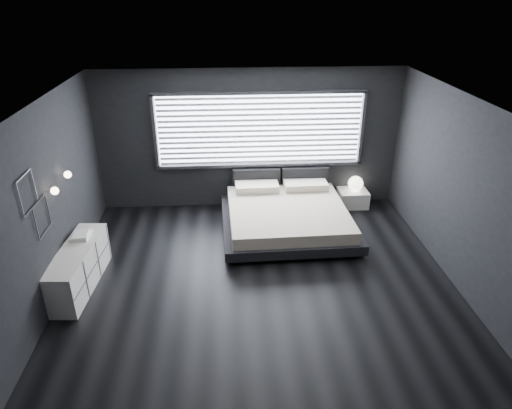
{
  "coord_description": "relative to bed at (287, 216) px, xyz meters",
  "views": [
    {
      "loc": [
        -0.46,
        -5.93,
        4.23
      ],
      "look_at": [
        0.0,
        0.85,
        0.9
      ],
      "focal_mm": 32.0,
      "sensor_mm": 36.0,
      "label": 1
    }
  ],
  "objects": [
    {
      "name": "room",
      "position": [
        -0.63,
        -1.58,
        1.11
      ],
      "size": [
        6.04,
        6.0,
        2.8
      ],
      "color": "black",
      "rests_on": "ground"
    },
    {
      "name": "wall_art_lower",
      "position": [
        -3.61,
        -1.88,
        1.09
      ],
      "size": [
        0.01,
        0.48,
        0.48
      ],
      "color": "#47474C",
      "rests_on": "ground"
    },
    {
      "name": "wall_art_upper",
      "position": [
        -3.61,
        -2.13,
        1.56
      ],
      "size": [
        0.01,
        0.48,
        0.48
      ],
      "color": "#47474C",
      "rests_on": "ground"
    },
    {
      "name": "nightstand",
      "position": [
        1.5,
        0.92,
        -0.12
      ],
      "size": [
        0.59,
        0.5,
        0.34
      ],
      "primitive_type": "cube",
      "rotation": [
        0.0,
        0.0,
        0.01
      ],
      "color": "white",
      "rests_on": "ground"
    },
    {
      "name": "headboard",
      "position": [
        0.0,
        1.06,
        0.28
      ],
      "size": [
        1.96,
        0.16,
        0.52
      ],
      "color": "black",
      "rests_on": "ground"
    },
    {
      "name": "sconce_near",
      "position": [
        -3.52,
        -1.53,
        1.31
      ],
      "size": [
        0.18,
        0.11,
        0.11
      ],
      "color": "silver",
      "rests_on": "ground"
    },
    {
      "name": "dresser",
      "position": [
        -3.39,
        -1.55,
        0.04
      ],
      "size": [
        0.58,
        1.66,
        0.65
      ],
      "color": "white",
      "rests_on": "ground"
    },
    {
      "name": "book_stack",
      "position": [
        -3.4,
        -1.18,
        0.39
      ],
      "size": [
        0.27,
        0.36,
        0.07
      ],
      "color": "white",
      "rests_on": "dresser"
    },
    {
      "name": "window",
      "position": [
        -0.43,
        1.12,
        1.32
      ],
      "size": [
        4.14,
        0.09,
        1.52
      ],
      "color": "white",
      "rests_on": "ground"
    },
    {
      "name": "sconce_far",
      "position": [
        -3.52,
        -0.93,
        1.31
      ],
      "size": [
        0.18,
        0.11,
        0.11
      ],
      "color": "silver",
      "rests_on": "ground"
    },
    {
      "name": "bed",
      "position": [
        0.0,
        0.0,
        0.0
      ],
      "size": [
        2.46,
        2.35,
        0.62
      ],
      "color": "black",
      "rests_on": "ground"
    },
    {
      "name": "orb_lamp",
      "position": [
        1.54,
        0.93,
        0.21
      ],
      "size": [
        0.31,
        0.31,
        0.31
      ],
      "primitive_type": "sphere",
      "color": "white",
      "rests_on": "nightstand"
    }
  ]
}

